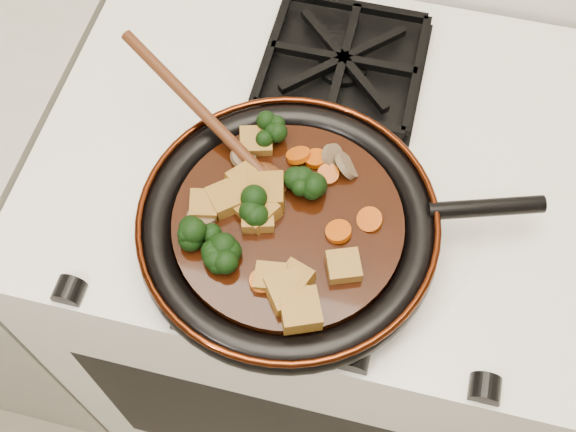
# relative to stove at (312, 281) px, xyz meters

# --- Properties ---
(stove) EXTENTS (0.76, 0.60, 0.90)m
(stove) POSITION_rel_stove_xyz_m (0.00, 0.00, 0.00)
(stove) COLOR white
(stove) RESTS_ON ground
(burner_grate_front) EXTENTS (0.23, 0.23, 0.03)m
(burner_grate_front) POSITION_rel_stove_xyz_m (0.00, -0.14, 0.46)
(burner_grate_front) COLOR black
(burner_grate_front) RESTS_ON stove
(burner_grate_back) EXTENTS (0.23, 0.23, 0.03)m
(burner_grate_back) POSITION_rel_stove_xyz_m (0.00, 0.14, 0.46)
(burner_grate_back) COLOR black
(burner_grate_back) RESTS_ON stove
(skillet) EXTENTS (0.48, 0.36, 0.05)m
(skillet) POSITION_rel_stove_xyz_m (-0.01, -0.15, 0.49)
(skillet) COLOR black
(skillet) RESTS_ON burner_grate_front
(braising_sauce) EXTENTS (0.28, 0.28, 0.02)m
(braising_sauce) POSITION_rel_stove_xyz_m (-0.01, -0.15, 0.50)
(braising_sauce) COLOR black
(braising_sauce) RESTS_ON skillet
(tofu_cube_0) EXTENTS (0.04, 0.04, 0.02)m
(tofu_cube_0) POSITION_rel_stove_xyz_m (-0.01, -0.23, 0.52)
(tofu_cube_0) COLOR olive
(tofu_cube_0) RESTS_ON braising_sauce
(tofu_cube_1) EXTENTS (0.05, 0.05, 0.03)m
(tofu_cube_1) POSITION_rel_stove_xyz_m (-0.07, -0.11, 0.52)
(tofu_cube_1) COLOR olive
(tofu_cube_1) RESTS_ON braising_sauce
(tofu_cube_2) EXTENTS (0.05, 0.05, 0.02)m
(tofu_cube_2) POSITION_rel_stove_xyz_m (-0.07, -0.06, 0.52)
(tofu_cube_2) COLOR olive
(tofu_cube_2) RESTS_ON braising_sauce
(tofu_cube_3) EXTENTS (0.05, 0.05, 0.02)m
(tofu_cube_3) POSITION_rel_stove_xyz_m (-0.04, -0.16, 0.52)
(tofu_cube_3) COLOR olive
(tofu_cube_3) RESTS_ON braising_sauce
(tofu_cube_4) EXTENTS (0.06, 0.06, 0.02)m
(tofu_cube_4) POSITION_rel_stove_xyz_m (-0.09, -0.14, 0.52)
(tofu_cube_4) COLOR olive
(tofu_cube_4) RESTS_ON braising_sauce
(tofu_cube_5) EXTENTS (0.05, 0.05, 0.02)m
(tofu_cube_5) POSITION_rel_stove_xyz_m (0.07, -0.20, 0.52)
(tofu_cube_5) COLOR olive
(tofu_cube_5) RESTS_ON braising_sauce
(tofu_cube_6) EXTENTS (0.06, 0.06, 0.03)m
(tofu_cube_6) POSITION_rel_stove_xyz_m (0.01, -0.24, 0.52)
(tofu_cube_6) COLOR olive
(tofu_cube_6) RESTS_ON braising_sauce
(tofu_cube_7) EXTENTS (0.04, 0.04, 0.02)m
(tofu_cube_7) POSITION_rel_stove_xyz_m (-0.11, -0.16, 0.52)
(tofu_cube_7) COLOR olive
(tofu_cube_7) RESTS_ON braising_sauce
(tofu_cube_8) EXTENTS (0.05, 0.05, 0.02)m
(tofu_cube_8) POSITION_rel_stove_xyz_m (0.02, -0.23, 0.52)
(tofu_cube_8) COLOR olive
(tofu_cube_8) RESTS_ON braising_sauce
(tofu_cube_9) EXTENTS (0.06, 0.06, 0.03)m
(tofu_cube_9) POSITION_rel_stove_xyz_m (-0.05, -0.15, 0.52)
(tofu_cube_9) COLOR olive
(tofu_cube_9) RESTS_ON braising_sauce
(tofu_cube_10) EXTENTS (0.05, 0.06, 0.03)m
(tofu_cube_10) POSITION_rel_stove_xyz_m (-0.04, -0.12, 0.52)
(tofu_cube_10) COLOR olive
(tofu_cube_10) RESTS_ON braising_sauce
(tofu_cube_11) EXTENTS (0.06, 0.06, 0.03)m
(tofu_cube_11) POSITION_rel_stove_xyz_m (0.03, -0.26, 0.52)
(tofu_cube_11) COLOR olive
(tofu_cube_11) RESTS_ON braising_sauce
(broccoli_floret_0) EXTENTS (0.08, 0.07, 0.07)m
(broccoli_floret_0) POSITION_rel_stove_xyz_m (-0.00, -0.11, 0.52)
(broccoli_floret_0) COLOR black
(broccoli_floret_0) RESTS_ON braising_sauce
(broccoli_floret_1) EXTENTS (0.09, 0.08, 0.07)m
(broccoli_floret_1) POSITION_rel_stove_xyz_m (-0.07, -0.22, 0.52)
(broccoli_floret_1) COLOR black
(broccoli_floret_1) RESTS_ON braising_sauce
(broccoli_floret_2) EXTENTS (0.10, 0.09, 0.07)m
(broccoli_floret_2) POSITION_rel_stove_xyz_m (-0.04, -0.15, 0.52)
(broccoli_floret_2) COLOR black
(broccoli_floret_2) RESTS_ON braising_sauce
(broccoli_floret_3) EXTENTS (0.09, 0.10, 0.08)m
(broccoli_floret_3) POSITION_rel_stove_xyz_m (-0.08, -0.20, 0.52)
(broccoli_floret_3) COLOR black
(broccoli_floret_3) RESTS_ON braising_sauce
(broccoli_floret_4) EXTENTS (0.09, 0.09, 0.07)m
(broccoli_floret_4) POSITION_rel_stove_xyz_m (-0.11, -0.21, 0.52)
(broccoli_floret_4) COLOR black
(broccoli_floret_4) RESTS_ON braising_sauce
(broccoli_floret_5) EXTENTS (0.08, 0.07, 0.06)m
(broccoli_floret_5) POSITION_rel_stove_xyz_m (-0.06, -0.04, 0.52)
(broccoli_floret_5) COLOR black
(broccoli_floret_5) RESTS_ON braising_sauce
(carrot_coin_0) EXTENTS (0.03, 0.03, 0.01)m
(carrot_coin_0) POSITION_rel_stove_xyz_m (0.00, -0.06, 0.51)
(carrot_coin_0) COLOR #AD3F04
(carrot_coin_0) RESTS_ON braising_sauce
(carrot_coin_1) EXTENTS (0.03, 0.03, 0.02)m
(carrot_coin_1) POSITION_rel_stove_xyz_m (0.05, -0.15, 0.51)
(carrot_coin_1) COLOR #AD3F04
(carrot_coin_1) RESTS_ON braising_sauce
(carrot_coin_2) EXTENTS (0.03, 0.03, 0.02)m
(carrot_coin_2) POSITION_rel_stove_xyz_m (0.08, -0.13, 0.51)
(carrot_coin_2) COLOR #AD3F04
(carrot_coin_2) RESTS_ON braising_sauce
(carrot_coin_3) EXTENTS (0.03, 0.03, 0.01)m
(carrot_coin_3) POSITION_rel_stove_xyz_m (0.02, -0.08, 0.51)
(carrot_coin_3) COLOR #AD3F04
(carrot_coin_3) RESTS_ON braising_sauce
(carrot_coin_4) EXTENTS (0.03, 0.03, 0.02)m
(carrot_coin_4) POSITION_rel_stove_xyz_m (-0.02, -0.06, 0.51)
(carrot_coin_4) COLOR #AD3F04
(carrot_coin_4) RESTS_ON braising_sauce
(carrot_coin_5) EXTENTS (0.03, 0.03, 0.01)m
(carrot_coin_5) POSITION_rel_stove_xyz_m (-0.02, -0.24, 0.51)
(carrot_coin_5) COLOR #AD3F04
(carrot_coin_5) RESTS_ON braising_sauce
(mushroom_slice_0) EXTENTS (0.04, 0.04, 0.02)m
(mushroom_slice_0) POSITION_rel_stove_xyz_m (-0.11, -0.18, 0.52)
(mushroom_slice_0) COLOR brown
(mushroom_slice_0) RESTS_ON braising_sauce
(mushroom_slice_1) EXTENTS (0.04, 0.05, 0.03)m
(mushroom_slice_1) POSITION_rel_stove_xyz_m (0.04, -0.06, 0.52)
(mushroom_slice_1) COLOR brown
(mushroom_slice_1) RESTS_ON braising_sauce
(mushroom_slice_2) EXTENTS (0.04, 0.04, 0.02)m
(mushroom_slice_2) POSITION_rel_stove_xyz_m (-0.08, -0.08, 0.52)
(mushroom_slice_2) COLOR brown
(mushroom_slice_2) RESTS_ON braising_sauce
(mushroom_slice_3) EXTENTS (0.03, 0.04, 0.03)m
(mushroom_slice_3) POSITION_rel_stove_xyz_m (0.02, -0.05, 0.52)
(mushroom_slice_3) COLOR brown
(mushroom_slice_3) RESTS_ON braising_sauce
(wooden_spoon) EXTENTS (0.15, 0.11, 0.26)m
(wooden_spoon) POSITION_rel_stove_xyz_m (-0.11, -0.06, 0.53)
(wooden_spoon) COLOR #4A230F
(wooden_spoon) RESTS_ON braising_sauce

